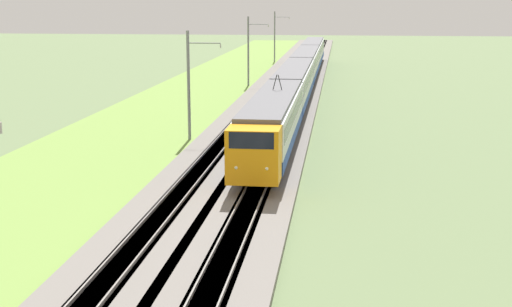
{
  "coord_description": "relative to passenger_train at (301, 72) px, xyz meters",
  "views": [
    {
      "loc": [
        -12.35,
        -8.28,
        10.31
      ],
      "look_at": [
        24.44,
        -3.91,
        2.28
      ],
      "focal_mm": 50.0,
      "sensor_mm": 36.0,
      "label": 1
    }
  ],
  "objects": [
    {
      "name": "passenger_train",
      "position": [
        0.0,
        0.0,
        0.0
      ],
      "size": [
        87.59,
        2.88,
        5.18
      ],
      "rotation": [
        0.0,
        0.0,
        3.14
      ],
      "color": "orange",
      "rests_on": "ground"
    },
    {
      "name": "catenary_mast_distant",
      "position": [
        40.14,
        6.61,
        1.89
      ],
      "size": [
        0.22,
        2.56,
        8.37
      ],
      "color": "slate",
      "rests_on": "ground"
    },
    {
      "name": "track_adjacent",
      "position": [
        -16.47,
        -0.0,
        -2.28
      ],
      "size": [
        240.0,
        1.57,
        0.45
      ],
      "color": "#4C4238",
      "rests_on": "ground"
    },
    {
      "name": "track_main",
      "position": [
        -16.47,
        3.91,
        -2.28
      ],
      "size": [
        240.0,
        1.57,
        0.45
      ],
      "color": "#4C4238",
      "rests_on": "ground"
    },
    {
      "name": "grass_verge",
      "position": [
        -16.47,
        11.03,
        -2.38
      ],
      "size": [
        240.0,
        13.67,
        0.12
      ],
      "color": "olive",
      "rests_on": "ground"
    },
    {
      "name": "ballast_main",
      "position": [
        -16.47,
        3.91,
        -2.29
      ],
      "size": [
        240.0,
        4.4,
        0.3
      ],
      "color": "slate",
      "rests_on": "ground"
    },
    {
      "name": "ballast_adjacent",
      "position": [
        -16.47,
        -0.0,
        -2.29
      ],
      "size": [
        240.0,
        4.4,
        0.3
      ],
      "color": "slate",
      "rests_on": "ground"
    },
    {
      "name": "catenary_mast_mid",
      "position": [
        -27.79,
        6.61,
        1.77
      ],
      "size": [
        0.22,
        2.56,
        8.13
      ],
      "color": "slate",
      "rests_on": "ground"
    },
    {
      "name": "catenary_mast_far",
      "position": [
        6.18,
        6.61,
        1.87
      ],
      "size": [
        0.22,
        2.56,
        8.33
      ],
      "color": "slate",
      "rests_on": "ground"
    }
  ]
}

